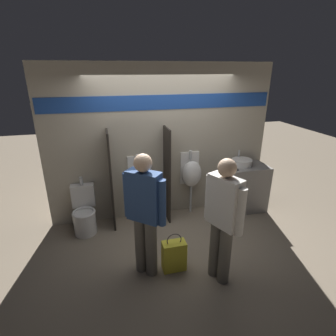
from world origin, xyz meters
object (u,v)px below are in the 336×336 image
object	(u,v)px
sink_basin	(242,162)
shopping_bag	(174,255)
urinal_far	(191,174)
cell_phone	(236,169)
person_with_lanyard	(145,211)
person_in_vest	(223,217)
urinal_near_counter	(139,179)
toilet	(84,214)

from	to	relation	value
sink_basin	shopping_bag	bearing A→B (deg)	-141.57
sink_basin	urinal_far	bearing A→B (deg)	175.01
cell_phone	shopping_bag	size ratio (longest dim) A/B	0.25
person_with_lanyard	shopping_bag	distance (m)	0.80
sink_basin	person_in_vest	size ratio (longest dim) A/B	0.23
person_with_lanyard	sink_basin	bearing A→B (deg)	-107.44
person_in_vest	person_with_lanyard	bearing A→B (deg)	45.50
urinal_near_counter	toilet	xyz separation A→B (m)	(-0.96, -0.16, -0.47)
urinal_far	shopping_bag	distance (m)	1.68
shopping_bag	person_with_lanyard	bearing A→B (deg)	172.06
person_in_vest	urinal_far	bearing A→B (deg)	-30.02
sink_basin	cell_phone	distance (m)	0.26
urinal_near_counter	person_with_lanyard	distance (m)	1.37
urinal_near_counter	urinal_far	xyz separation A→B (m)	(0.96, 0.00, 0.00)
urinal_far	toilet	xyz separation A→B (m)	(-1.92, -0.16, -0.47)
urinal_far	person_in_vest	xyz separation A→B (m)	(-0.19, -1.70, 0.13)
sink_basin	toilet	size ratio (longest dim) A/B	0.41
urinal_near_counter	urinal_far	world-z (taller)	same
sink_basin	shopping_bag	xyz separation A→B (m)	(-1.67, -1.33, -0.73)
person_in_vest	person_with_lanyard	xyz separation A→B (m)	(-0.90, 0.34, 0.01)
urinal_near_counter	person_with_lanyard	bearing A→B (deg)	-95.33
urinal_far	sink_basin	bearing A→B (deg)	-4.99
person_with_lanyard	shopping_bag	world-z (taller)	person_with_lanyard
person_with_lanyard	shopping_bag	bearing A→B (deg)	-147.35
cell_phone	toilet	bearing A→B (deg)	178.15
sink_basin	urinal_near_counter	world-z (taller)	urinal_near_counter
urinal_near_counter	urinal_far	distance (m)	0.96
urinal_near_counter	person_in_vest	size ratio (longest dim) A/B	0.73
person_with_lanyard	cell_phone	bearing A→B (deg)	-108.11
urinal_near_counter	shopping_bag	xyz separation A→B (m)	(0.24, -1.41, -0.57)
cell_phone	person_in_vest	xyz separation A→B (m)	(-0.94, -1.46, 0.02)
sink_basin	person_with_lanyard	distance (m)	2.41
urinal_near_counter	shopping_bag	bearing A→B (deg)	-80.17
person_with_lanyard	urinal_far	bearing A→B (deg)	-88.09
sink_basin	person_with_lanyard	xyz separation A→B (m)	(-2.05, -1.28, -0.02)
sink_basin	person_in_vest	world-z (taller)	person_in_vest
sink_basin	urinal_near_counter	xyz separation A→B (m)	(-1.92, 0.08, -0.16)
cell_phone	urinal_near_counter	world-z (taller)	urinal_near_counter
toilet	shopping_bag	xyz separation A→B (m)	(1.21, -1.26, -0.10)
cell_phone	toilet	xyz separation A→B (m)	(-2.68, 0.09, -0.58)
urinal_near_counter	person_in_vest	bearing A→B (deg)	-65.65
sink_basin	shopping_bag	distance (m)	2.26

